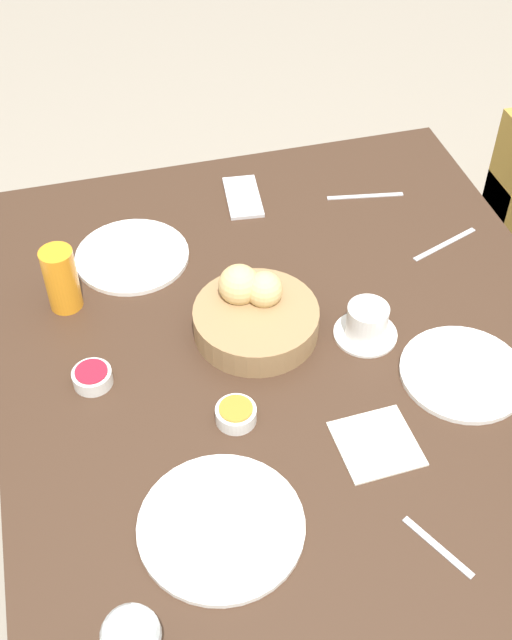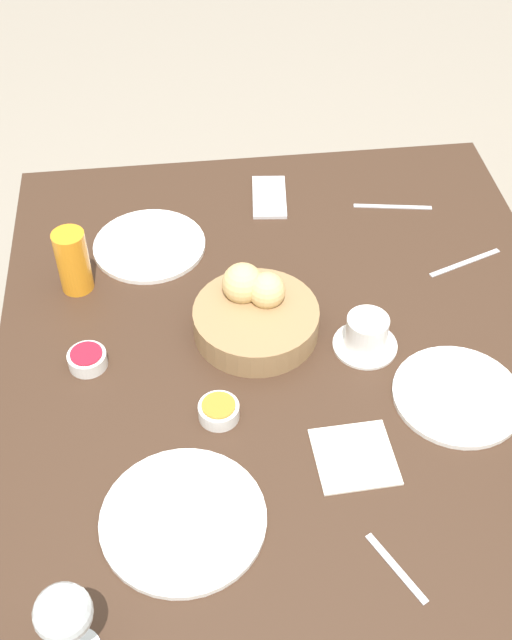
# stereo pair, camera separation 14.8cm
# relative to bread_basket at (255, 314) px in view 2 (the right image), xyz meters

# --- Properties ---
(ground_plane) EXTENTS (10.00, 10.00, 0.00)m
(ground_plane) POSITION_rel_bread_basket_xyz_m (0.08, 0.06, -0.77)
(ground_plane) COLOR gray
(dining_table) EXTENTS (1.29, 1.08, 0.74)m
(dining_table) POSITION_rel_bread_basket_xyz_m (0.08, 0.06, -0.13)
(dining_table) COLOR #3D281C
(dining_table) RESTS_ON ground_plane
(bread_basket) EXTENTS (0.23, 0.23, 0.12)m
(bread_basket) POSITION_rel_bread_basket_xyz_m (0.00, 0.00, 0.00)
(bread_basket) COLOR #99754C
(bread_basket) RESTS_ON dining_table
(plate_near_left) EXTENTS (0.23, 0.23, 0.01)m
(plate_near_left) POSITION_rel_bread_basket_xyz_m (-0.26, -0.19, -0.03)
(plate_near_left) COLOR white
(plate_near_left) RESTS_ON dining_table
(plate_near_right) EXTENTS (0.26, 0.26, 0.01)m
(plate_near_right) POSITION_rel_bread_basket_xyz_m (0.39, -0.16, -0.03)
(plate_near_right) COLOR white
(plate_near_right) RESTS_ON dining_table
(plate_far_center) EXTENTS (0.23, 0.23, 0.01)m
(plate_far_center) POSITION_rel_bread_basket_xyz_m (0.21, 0.33, -0.03)
(plate_far_center) COLOR white
(plate_far_center) RESTS_ON dining_table
(juice_glass) EXTENTS (0.06, 0.06, 0.13)m
(juice_glass) POSITION_rel_bread_basket_xyz_m (-0.16, -0.34, 0.03)
(juice_glass) COLOR orange
(juice_glass) RESTS_ON dining_table
(wine_glass) EXTENTS (0.08, 0.08, 0.16)m
(wine_glass) POSITION_rel_bread_basket_xyz_m (0.58, -0.31, 0.07)
(wine_glass) COLOR silver
(wine_glass) RESTS_ON dining_table
(coffee_cup) EXTENTS (0.12, 0.12, 0.07)m
(coffee_cup) POSITION_rel_bread_basket_xyz_m (0.07, 0.19, -0.01)
(coffee_cup) COLOR white
(coffee_cup) RESTS_ON dining_table
(jam_bowl_berry) EXTENTS (0.07, 0.07, 0.03)m
(jam_bowl_berry) POSITION_rel_bread_basket_xyz_m (0.06, -0.31, -0.02)
(jam_bowl_berry) COLOR white
(jam_bowl_berry) RESTS_ON dining_table
(jam_bowl_honey) EXTENTS (0.07, 0.07, 0.03)m
(jam_bowl_honey) POSITION_rel_bread_basket_xyz_m (0.20, -0.09, -0.02)
(jam_bowl_honey) COLOR white
(jam_bowl_honey) RESTS_ON dining_table
(fork_silver) EXTENTS (0.07, 0.17, 0.00)m
(fork_silver) POSITION_rel_bread_basket_xyz_m (-0.13, 0.45, -0.04)
(fork_silver) COLOR #B7B7BC
(fork_silver) RESTS_ON dining_table
(knife_silver) EXTENTS (0.04, 0.17, 0.00)m
(knife_silver) POSITION_rel_bread_basket_xyz_m (-0.33, 0.35, -0.04)
(knife_silver) COLOR #B7B7BC
(knife_silver) RESTS_ON dining_table
(spoon_coffee) EXTENTS (0.12, 0.07, 0.00)m
(spoon_coffee) POSITION_rel_bread_basket_xyz_m (0.51, 0.15, -0.04)
(spoon_coffee) COLOR #B7B7BC
(spoon_coffee) RESTS_ON dining_table
(napkin) EXTENTS (0.13, 0.13, 0.00)m
(napkin) POSITION_rel_bread_basket_xyz_m (0.31, 0.12, -0.04)
(napkin) COLOR silver
(napkin) RESTS_ON dining_table
(cell_phone) EXTENTS (0.16, 0.09, 0.01)m
(cell_phone) POSITION_rel_bread_basket_xyz_m (-0.40, 0.08, -0.03)
(cell_phone) COLOR silver
(cell_phone) RESTS_ON dining_table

